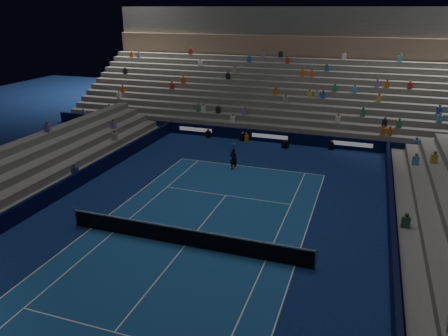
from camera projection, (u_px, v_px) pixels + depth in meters
ground at (185, 246)px, 21.27m from camera, size 90.00×90.00×0.00m
court_surface at (185, 246)px, 21.26m from camera, size 10.97×23.77×0.01m
sponsor_barrier_far at (270, 136)px, 37.47m from camera, size 44.00×0.25×1.00m
sponsor_barrier_east at (394, 274)px, 18.16m from camera, size 0.25×37.00×1.00m
sponsor_barrier_west at (26, 209)px, 24.02m from camera, size 0.25×37.00×1.00m
grandstand_main at (291, 86)px, 44.78m from camera, size 44.00×15.20×11.20m
tennis_net at (185, 237)px, 21.09m from camera, size 12.90×0.10×1.10m
tennis_player at (233, 159)px, 31.07m from camera, size 0.59×0.41×1.57m
broadcast_camera at (285, 144)px, 36.01m from camera, size 0.56×0.96×0.60m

